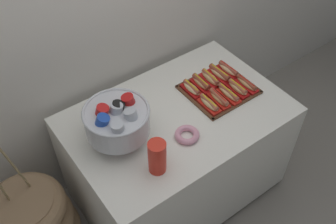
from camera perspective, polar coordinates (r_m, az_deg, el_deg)
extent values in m
plane|color=gray|center=(2.90, 1.14, -10.92)|extent=(10.00, 10.00, 0.00)
cube|color=white|center=(2.57, 1.27, -5.95)|extent=(1.29, 0.84, 0.73)
cylinder|color=black|center=(2.99, 13.01, -9.37)|extent=(0.05, 0.05, 0.04)
cylinder|color=black|center=(2.90, -11.20, -11.60)|extent=(0.05, 0.05, 0.04)
cylinder|color=black|center=(3.23, 5.37, -2.35)|extent=(0.05, 0.05, 0.04)
torus|color=#896B4C|center=(2.48, -19.17, -14.70)|extent=(0.49, 0.49, 0.13)
torus|color=#896B4C|center=(2.36, -20.03, -12.94)|extent=(0.45, 0.45, 0.13)
cylinder|color=#937F56|center=(2.15, -21.32, -7.49)|extent=(0.07, 0.05, 0.44)
cube|color=#56331E|center=(2.45, 7.36, 3.23)|extent=(0.41, 0.36, 0.01)
cube|color=#56331E|center=(2.36, 10.12, 1.05)|extent=(0.41, 0.02, 0.01)
cube|color=#56331E|center=(2.54, 4.81, 5.48)|extent=(0.41, 0.02, 0.01)
cube|color=#56331E|center=(2.35, 3.82, 1.47)|extent=(0.02, 0.36, 0.01)
cube|color=#56331E|center=(2.55, 10.65, 5.06)|extent=(0.02, 0.36, 0.01)
cube|color=red|center=(2.32, 5.96, 0.88)|extent=(0.06, 0.16, 0.02)
ellipsoid|color=#E0BC7F|center=(2.31, 5.99, 1.25)|extent=(0.05, 0.15, 0.04)
cylinder|color=#A8563D|center=(2.30, 6.02, 1.45)|extent=(0.03, 0.14, 0.03)
cylinder|color=yellow|center=(2.29, 6.04, 1.68)|extent=(0.01, 0.12, 0.01)
cube|color=red|center=(2.36, 7.34, 1.64)|extent=(0.07, 0.17, 0.02)
ellipsoid|color=tan|center=(2.35, 7.39, 2.00)|extent=(0.05, 0.16, 0.04)
cylinder|color=#A8563D|center=(2.34, 7.41, 2.20)|extent=(0.04, 0.15, 0.03)
cylinder|color=red|center=(2.33, 7.44, 2.44)|extent=(0.02, 0.13, 0.01)
cube|color=red|center=(2.40, 8.68, 2.37)|extent=(0.06, 0.18, 0.02)
ellipsoid|color=#E0BC7F|center=(2.39, 8.74, 2.73)|extent=(0.05, 0.17, 0.04)
cylinder|color=#9E4C38|center=(2.38, 8.77, 2.93)|extent=(0.03, 0.16, 0.03)
cylinder|color=yellow|center=(2.37, 8.80, 3.15)|extent=(0.01, 0.14, 0.01)
cube|color=#B21414|center=(2.44, 9.98, 3.08)|extent=(0.06, 0.16, 0.02)
ellipsoid|color=#E0BC7F|center=(2.43, 10.04, 3.47)|extent=(0.05, 0.15, 0.04)
cylinder|color=#A8563D|center=(2.42, 10.08, 3.69)|extent=(0.03, 0.14, 0.03)
cylinder|color=yellow|center=(2.41, 10.12, 3.92)|extent=(0.01, 0.12, 0.01)
cube|color=red|center=(2.49, 11.23, 3.76)|extent=(0.06, 0.17, 0.02)
ellipsoid|color=tan|center=(2.47, 11.30, 4.10)|extent=(0.05, 0.16, 0.04)
cylinder|color=brown|center=(2.46, 11.33, 4.29)|extent=(0.03, 0.16, 0.03)
cylinder|color=red|center=(2.46, 11.37, 4.51)|extent=(0.01, 0.13, 0.01)
cube|color=#B21414|center=(2.41, 3.42, 3.12)|extent=(0.06, 0.16, 0.02)
ellipsoid|color=beige|center=(2.40, 3.44, 3.48)|extent=(0.05, 0.14, 0.04)
cylinder|color=#9E4C38|center=(2.39, 3.45, 3.68)|extent=(0.03, 0.14, 0.03)
cylinder|color=yellow|center=(2.38, 3.46, 3.90)|extent=(0.01, 0.12, 0.01)
cube|color=red|center=(2.45, 4.79, 3.82)|extent=(0.06, 0.16, 0.02)
ellipsoid|color=#E0BC7F|center=(2.43, 4.83, 4.22)|extent=(0.05, 0.15, 0.04)
cylinder|color=brown|center=(2.42, 4.84, 4.45)|extent=(0.04, 0.15, 0.03)
cylinder|color=yellow|center=(2.41, 4.86, 4.70)|extent=(0.01, 0.12, 0.01)
cube|color=red|center=(2.48, 6.13, 4.50)|extent=(0.07, 0.17, 0.02)
ellipsoid|color=#E0BC7F|center=(2.47, 6.17, 4.91)|extent=(0.06, 0.16, 0.04)
cylinder|color=#A8563D|center=(2.46, 6.20, 5.14)|extent=(0.04, 0.15, 0.03)
cylinder|color=yellow|center=(2.45, 6.22, 5.36)|extent=(0.01, 0.13, 0.01)
cube|color=red|center=(2.53, 7.43, 5.15)|extent=(0.07, 0.18, 0.02)
ellipsoid|color=beige|center=(2.51, 7.47, 5.54)|extent=(0.06, 0.17, 0.04)
cylinder|color=brown|center=(2.50, 7.50, 5.75)|extent=(0.04, 0.17, 0.03)
cylinder|color=yellow|center=(2.49, 7.53, 6.02)|extent=(0.01, 0.14, 0.01)
cube|color=#B21414|center=(2.57, 8.68, 5.78)|extent=(0.07, 0.17, 0.02)
ellipsoid|color=beige|center=(2.55, 8.74, 6.15)|extent=(0.06, 0.16, 0.04)
cylinder|color=#9E4C38|center=(2.55, 8.76, 6.36)|extent=(0.03, 0.15, 0.03)
cylinder|color=red|center=(2.54, 8.80, 6.57)|extent=(0.01, 0.13, 0.01)
cylinder|color=silver|center=(2.17, -7.04, -3.87)|extent=(0.20, 0.20, 0.02)
cone|color=silver|center=(2.13, -7.14, -3.17)|extent=(0.07, 0.07, 0.06)
cylinder|color=silver|center=(2.06, -7.39, -1.30)|extent=(0.34, 0.34, 0.14)
torus|color=silver|center=(2.01, -7.58, 0.07)|extent=(0.35, 0.35, 0.02)
cylinder|color=red|center=(2.06, -5.53, 1.06)|extent=(0.11, 0.10, 0.14)
cylinder|color=black|center=(2.03, -7.50, -0.06)|extent=(0.11, 0.09, 0.14)
cylinder|color=#B7BCC6|center=(2.02, -7.55, -0.33)|extent=(0.11, 0.09, 0.14)
cylinder|color=red|center=(2.03, -9.68, -0.52)|extent=(0.12, 0.11, 0.14)
cylinder|color=#1E47B2|center=(1.98, -9.72, -1.92)|extent=(0.12, 0.11, 0.14)
cylinder|color=#B7BCC6|center=(1.94, -7.22, -2.85)|extent=(0.10, 0.10, 0.13)
cylinder|color=#B7BCC6|center=(1.99, -5.16, -1.23)|extent=(0.07, 0.10, 0.14)
cylinder|color=red|center=(1.99, -1.56, -7.25)|extent=(0.09, 0.09, 0.12)
cylinder|color=red|center=(1.97, -1.57, -6.89)|extent=(0.09, 0.09, 0.12)
cylinder|color=red|center=(1.96, -1.58, -6.53)|extent=(0.09, 0.09, 0.12)
cylinder|color=red|center=(1.94, -1.59, -6.15)|extent=(0.09, 0.09, 0.12)
cylinder|color=red|center=(1.93, -1.61, -5.78)|extent=(0.09, 0.09, 0.12)
torus|color=pink|center=(2.16, 2.77, -3.33)|extent=(0.14, 0.14, 0.04)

